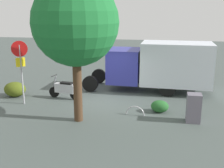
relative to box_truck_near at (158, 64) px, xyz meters
name	(u,v)px	position (x,y,z in m)	size (l,w,h in m)	color
ground_plane	(105,102)	(2.50, 2.64, -1.56)	(60.00, 60.00, 0.00)	#47514E
box_truck_near	(158,64)	(0.00, 0.00, 0.00)	(7.12, 2.32, 2.79)	black
motorcycle	(65,89)	(4.72, 2.39, -1.04)	(1.80, 0.63, 1.20)	black
stop_sign	(21,63)	(6.43, 3.60, 0.52)	(0.71, 0.33, 3.12)	#9E9EA3
street_tree	(75,23)	(3.11, 5.13, 2.47)	(3.42, 3.42, 5.76)	#47301E
utility_cabinet	(194,108)	(-1.62, 4.37, -0.96)	(0.57, 0.55, 1.21)	slate
bike_rack_hoop	(135,115)	(0.83, 4.07, -1.56)	(0.85, 0.85, 0.05)	#B7B7BC
shrub_near_sign	(160,106)	(-0.23, 3.49, -1.29)	(0.81, 0.66, 0.55)	#26622A
shrub_mid_verge	(15,89)	(7.47, 2.58, -1.16)	(1.17, 0.96, 0.80)	#4B5917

